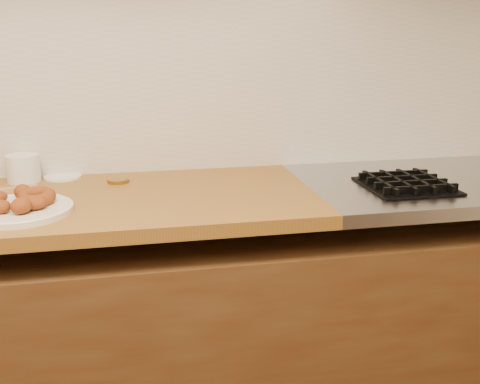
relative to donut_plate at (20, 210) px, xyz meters
name	(u,v)px	position (x,y,z in m)	size (l,w,h in m)	color
wall_back	(137,38)	(0.34, 0.42, 0.44)	(4.00, 0.02, 2.70)	#C4B395
base_cabinet	(154,346)	(0.34, 0.11, -0.52)	(3.60, 0.60, 0.77)	#51381B
backsplash	(139,84)	(0.34, 0.41, 0.29)	(3.60, 0.02, 0.60)	beige
donut_plate	(20,210)	(0.00, 0.00, 0.00)	(0.28, 0.28, 0.02)	silver
ring_donut	(37,197)	(0.04, 0.03, 0.03)	(0.10, 0.10, 0.04)	maroon
fried_dough_chunks	(12,201)	(-0.02, 0.00, 0.03)	(0.18, 0.20, 0.04)	maroon
plastic_tub	(23,168)	(-0.04, 0.35, 0.04)	(0.10, 0.10, 0.09)	silver
tub_lid	(63,177)	(0.08, 0.37, 0.00)	(0.12, 0.12, 0.01)	silver
brass_jar_lid	(118,181)	(0.26, 0.27, 0.00)	(0.07, 0.07, 0.01)	olive
wooden_utensil	(2,191)	(-0.08, 0.20, 0.00)	(0.20, 0.02, 0.02)	#A47651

